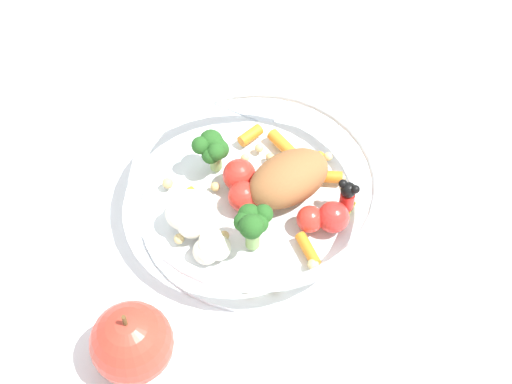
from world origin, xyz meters
The scene contains 4 objects.
ground_plane centered at (0.00, 0.00, 0.00)m, with size 2.40×2.40×0.00m, color white.
food_container centered at (-0.01, -0.01, 0.03)m, with size 0.24×0.24×0.07m.
loose_apple centered at (-0.19, -0.04, 0.03)m, with size 0.07×0.07×0.08m.
folded_napkin centered at (0.13, 0.15, 0.00)m, with size 0.14×0.15×0.01m, color white.
Camera 1 is at (-0.30, -0.30, 0.59)m, focal length 50.74 mm.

